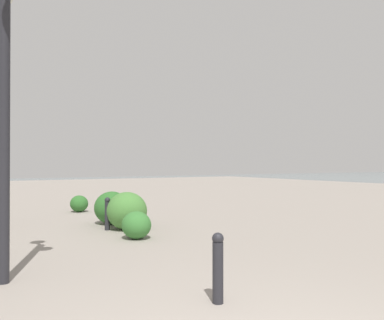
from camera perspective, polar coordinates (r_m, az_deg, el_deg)
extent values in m
cylinder|color=#232328|center=(5.63, -25.37, 3.47)|extent=(0.14, 0.14, 3.83)
cylinder|color=#232328|center=(4.52, 3.74, -15.84)|extent=(0.12, 0.12, 0.67)
sphere|color=#232328|center=(4.44, 3.74, -11.18)|extent=(0.13, 0.13, 0.13)
cylinder|color=#232328|center=(9.39, -12.05, -7.86)|extent=(0.12, 0.12, 0.65)
sphere|color=#232328|center=(9.35, -12.05, -5.65)|extent=(0.13, 0.13, 0.13)
ellipsoid|color=#387533|center=(8.23, -7.99, -9.24)|extent=(0.66, 0.59, 0.56)
ellipsoid|color=#2D6628|center=(10.29, -11.44, -6.73)|extent=(0.96, 0.87, 0.82)
ellipsoid|color=#477F38|center=(9.37, -9.35, -7.21)|extent=(1.02, 0.92, 0.87)
ellipsoid|color=#2D6628|center=(13.06, -15.90, -6.05)|extent=(0.61, 0.55, 0.52)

